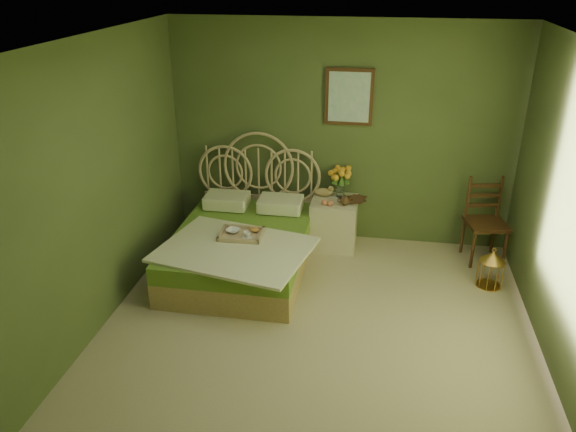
% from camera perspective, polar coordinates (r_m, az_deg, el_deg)
% --- Properties ---
extents(floor, '(4.50, 4.50, 0.00)m').
position_cam_1_polar(floor, '(5.17, 2.61, -12.93)').
color(floor, tan).
rests_on(floor, ground).
extents(ceiling, '(4.50, 4.50, 0.00)m').
position_cam_1_polar(ceiling, '(4.15, 3.32, 16.94)').
color(ceiling, silver).
rests_on(ceiling, wall_back).
extents(wall_back, '(4.00, 0.00, 4.00)m').
position_cam_1_polar(wall_back, '(6.61, 5.36, 8.22)').
color(wall_back, '#505F32').
rests_on(wall_back, floor).
extents(wall_left, '(0.00, 4.50, 4.50)m').
position_cam_1_polar(wall_left, '(5.12, -19.92, 1.86)').
color(wall_left, '#505F32').
rests_on(wall_left, floor).
extents(wall_art, '(0.54, 0.04, 0.64)m').
position_cam_1_polar(wall_art, '(6.47, 6.23, 11.93)').
color(wall_art, '#35220E').
rests_on(wall_art, wall_back).
extents(bed, '(1.66, 2.10, 1.30)m').
position_cam_1_polar(bed, '(6.23, -4.68, -2.89)').
color(bed, tan).
rests_on(bed, floor).
extents(nightstand, '(0.53, 0.53, 1.01)m').
position_cam_1_polar(nightstand, '(6.70, 4.74, -0.13)').
color(nightstand, beige).
rests_on(nightstand, floor).
extents(chair, '(0.50, 0.50, 0.95)m').
position_cam_1_polar(chair, '(6.71, 19.49, 0.11)').
color(chair, '#35220E').
rests_on(chair, floor).
extents(birdcage, '(0.27, 0.27, 0.40)m').
position_cam_1_polar(birdcage, '(6.27, 19.91, -5.11)').
color(birdcage, gold).
rests_on(birdcage, floor).
extents(book_lower, '(0.24, 0.27, 0.02)m').
position_cam_1_polar(book_lower, '(6.60, 6.33, 1.64)').
color(book_lower, '#381E0F').
rests_on(book_lower, nightstand).
extents(book_upper, '(0.23, 0.27, 0.02)m').
position_cam_1_polar(book_upper, '(6.59, 6.34, 1.81)').
color(book_upper, '#472819').
rests_on(book_upper, nightstand).
extents(cereal_bowl, '(0.18, 0.18, 0.04)m').
position_cam_1_polar(cereal_bowl, '(6.01, -5.60, -1.51)').
color(cereal_bowl, white).
rests_on(cereal_bowl, bed).
extents(coffee_cup, '(0.10, 0.10, 0.07)m').
position_cam_1_polar(coffee_cup, '(5.86, -4.18, -1.94)').
color(coffee_cup, white).
rests_on(coffee_cup, bed).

